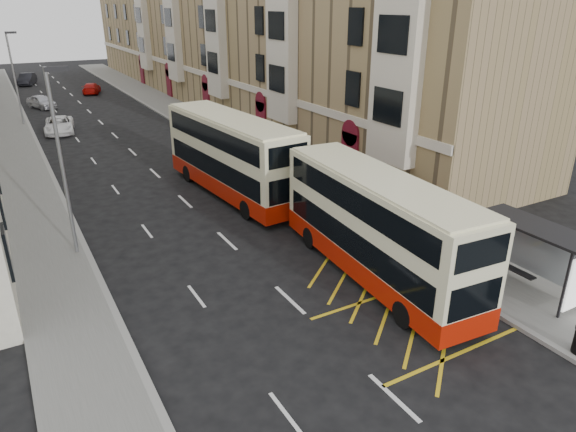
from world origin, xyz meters
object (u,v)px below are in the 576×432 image
car_silver (42,102)px  car_dark (27,79)px  pedestrian_near (492,274)px  pedestrian_far (392,213)px  street_lamp_far (14,74)px  pedestrian_mid (471,236)px  white_van (59,125)px  bus_shelter (544,246)px  street_lamp_near (61,154)px  double_decker_front (376,227)px  double_decker_rear (232,156)px  car_red (91,88)px

car_silver → car_dark: 19.21m
pedestrian_near → pedestrian_far: (0.59, 6.46, 0.09)m
street_lamp_far → pedestrian_mid: street_lamp_far is taller
car_silver → car_dark: bearing=68.2°
white_van → car_silver: (-0.11, 12.80, 0.02)m
pedestrian_far → car_dark: pedestrian_far is taller
car_dark → bus_shelter: bearing=-64.0°
street_lamp_near → pedestrian_near: 17.87m
street_lamp_far → pedestrian_mid: size_ratio=5.14×
street_lamp_far → double_decker_front: bearing=-74.9°
pedestrian_far → car_silver: bearing=-50.4°
double_decker_rear → car_dark: (-6.77, 53.61, -1.57)m
car_red → pedestrian_far: bearing=112.3°
double_decker_rear → pedestrian_mid: size_ratio=7.53×
pedestrian_far → car_silver: (-11.37, 43.20, -0.34)m
street_lamp_near → white_van: street_lamp_near is taller
street_lamp_far → double_decker_front: 39.50m
white_van → car_dark: 32.01m
car_dark → pedestrian_near: bearing=-65.1°
pedestrian_mid → car_dark: (-12.70, 66.02, -0.15)m
pedestrian_mid → car_red: size_ratio=0.35×
white_van → car_red: size_ratio=1.10×
pedestrian_near → pedestrian_mid: pedestrian_near is taller
car_dark → car_red: bearing=-45.8°
street_lamp_far → street_lamp_near: bearing=-90.0°
car_red → white_van: bearing=89.5°
street_lamp_near → white_van: size_ratio=1.62×
bus_shelter → pedestrian_far: 7.44m
pedestrian_near → car_red: bearing=-104.0°
pedestrian_far → white_van: 32.42m
double_decker_rear → pedestrian_near: bearing=-80.1°
double_decker_rear → pedestrian_mid: double_decker_rear is taller
double_decker_rear → double_decker_front: bearing=-89.3°
pedestrian_mid → double_decker_rear: bearing=100.2°
double_decker_rear → white_van: bearing=102.8°
bus_shelter → street_lamp_far: (-14.69, 42.39, 2.50)m
pedestrian_mid → car_silver: pedestrian_mid is taller
pedestrian_near → white_van: size_ratio=0.33×
car_silver → street_lamp_far: bearing=-127.7°
pedestrian_far → white_van: pedestrian_far is taller
pedestrian_near → pedestrian_far: pedestrian_far is taller
street_lamp_far → pedestrian_far: bearing=-68.6°
car_dark → street_lamp_far: bearing=-79.1°
car_silver → double_decker_front: bearing=-101.7°
street_lamp_far → car_dark: street_lamp_far is taller
street_lamp_near → pedestrian_near: street_lamp_near is taller
bus_shelter → pedestrian_far: size_ratio=2.36×
double_decker_front → pedestrian_near: double_decker_front is taller
double_decker_rear → bus_shelter: bearing=-75.7°
car_red → bus_shelter: bearing=112.5°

